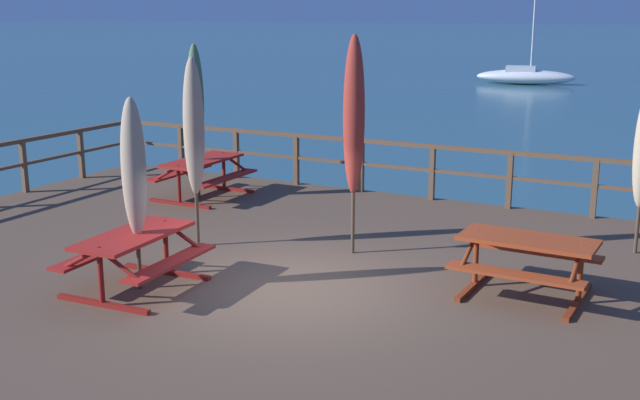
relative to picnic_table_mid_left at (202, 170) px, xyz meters
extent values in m
plane|color=#2D5B6B|center=(4.08, -3.68, -1.39)|extent=(600.00, 600.00, 0.00)
cube|color=brown|center=(4.08, -3.68, -0.97)|extent=(15.39, 11.45, 0.84)
cube|color=brown|center=(4.08, 1.89, 0.49)|extent=(15.09, 0.09, 0.08)
cube|color=brown|center=(4.08, 1.89, 0.02)|extent=(15.09, 0.07, 0.06)
cube|color=brown|center=(-3.46, 1.89, -0.03)|extent=(0.10, 0.10, 1.05)
cube|color=brown|center=(-1.96, 1.89, -0.03)|extent=(0.10, 0.10, 1.05)
cube|color=brown|center=(-0.45, 1.89, -0.03)|extent=(0.10, 0.10, 1.05)
cube|color=brown|center=(1.06, 1.89, -0.03)|extent=(0.10, 0.10, 1.05)
cube|color=brown|center=(2.57, 1.89, -0.03)|extent=(0.10, 0.10, 1.05)
cube|color=brown|center=(4.08, 1.89, -0.03)|extent=(0.10, 0.10, 1.05)
cube|color=brown|center=(5.59, 1.89, -0.03)|extent=(0.10, 0.10, 1.05)
cube|color=brown|center=(7.10, 1.89, -0.03)|extent=(0.10, 0.10, 1.05)
cube|color=brown|center=(-3.46, -1.29, -0.03)|extent=(0.10, 0.10, 1.05)
cube|color=brown|center=(-3.46, 0.30, -0.03)|extent=(0.10, 0.10, 1.05)
cube|color=brown|center=(-3.46, 1.89, -0.03)|extent=(0.10, 0.10, 1.05)
cube|color=maroon|center=(0.00, 0.00, 0.18)|extent=(0.76, 1.85, 0.05)
cube|color=maroon|center=(0.56, 0.00, -0.12)|extent=(0.28, 1.85, 0.04)
cube|color=maroon|center=(-0.56, 0.00, -0.12)|extent=(0.28, 1.85, 0.04)
cube|color=maroon|center=(0.00, -0.75, -0.53)|extent=(1.40, 0.08, 0.06)
cylinder|color=maroon|center=(0.00, -0.75, -0.19)|extent=(0.07, 0.07, 0.74)
cylinder|color=maroon|center=(0.28, -0.74, 0.03)|extent=(0.63, 0.06, 0.37)
cylinder|color=maroon|center=(-0.28, -0.75, 0.03)|extent=(0.63, 0.06, 0.37)
cube|color=maroon|center=(0.00, 0.75, -0.53)|extent=(1.40, 0.08, 0.06)
cylinder|color=maroon|center=(0.00, 0.75, -0.19)|extent=(0.07, 0.07, 0.74)
cylinder|color=maroon|center=(0.28, 0.75, 0.03)|extent=(0.63, 0.06, 0.37)
cylinder|color=maroon|center=(-0.28, 0.74, 0.03)|extent=(0.63, 0.06, 0.37)
cube|color=#993819|center=(6.94, -2.57, 0.18)|extent=(1.72, 0.81, 0.05)
cube|color=#993819|center=(6.92, -3.13, -0.12)|extent=(1.71, 0.33, 0.04)
cube|color=#993819|center=(6.96, -2.01, -0.12)|extent=(1.71, 0.33, 0.04)
cube|color=maroon|center=(6.27, -2.55, -0.53)|extent=(0.12, 1.40, 0.06)
cylinder|color=maroon|center=(6.27, -2.55, -0.19)|extent=(0.07, 0.07, 0.74)
cylinder|color=maroon|center=(6.26, -2.83, 0.03)|extent=(0.08, 0.63, 0.37)
cylinder|color=maroon|center=(6.28, -2.27, 0.03)|extent=(0.08, 0.63, 0.37)
cube|color=maroon|center=(7.61, -2.59, -0.53)|extent=(0.12, 1.40, 0.06)
cylinder|color=maroon|center=(7.61, -2.59, -0.19)|extent=(0.07, 0.07, 0.74)
cylinder|color=maroon|center=(7.60, -2.87, 0.03)|extent=(0.08, 0.63, 0.37)
cylinder|color=maroon|center=(7.62, -2.31, 0.03)|extent=(0.08, 0.63, 0.37)
cube|color=maroon|center=(2.34, -4.73, 0.18)|extent=(0.85, 1.76, 0.05)
cube|color=maroon|center=(2.90, -4.70, -0.12)|extent=(0.37, 1.74, 0.04)
cube|color=maroon|center=(1.78, -4.76, -0.12)|extent=(0.37, 1.74, 0.04)
cube|color=maroon|center=(2.37, -5.41, -0.53)|extent=(1.40, 0.15, 0.06)
cylinder|color=maroon|center=(2.37, -5.41, -0.19)|extent=(0.07, 0.07, 0.74)
cylinder|color=maroon|center=(2.65, -5.39, 0.03)|extent=(0.63, 0.09, 0.37)
cylinder|color=maroon|center=(2.09, -5.42, 0.03)|extent=(0.63, 0.09, 0.37)
cube|color=maroon|center=(2.30, -4.04, -0.53)|extent=(1.40, 0.15, 0.06)
cylinder|color=maroon|center=(2.30, -4.04, -0.19)|extent=(0.07, 0.07, 0.74)
cylinder|color=maroon|center=(2.58, -4.03, 0.03)|extent=(0.63, 0.09, 0.37)
cylinder|color=maroon|center=(2.02, -4.06, 0.03)|extent=(0.63, 0.09, 0.37)
cylinder|color=#4C3828|center=(-0.05, -0.07, 0.86)|extent=(0.06, 0.06, 2.83)
ellipsoid|color=#4C704C|center=(-0.05, -0.07, 1.36)|extent=(0.32, 0.32, 2.15)
cylinder|color=#2D432D|center=(-0.05, -0.07, 1.20)|extent=(0.21, 0.21, 0.05)
cone|color=#4C3828|center=(-0.05, -0.07, 2.35)|extent=(0.10, 0.10, 0.14)
cylinder|color=#4C3828|center=(4.19, -1.96, 0.99)|extent=(0.06, 0.06, 3.09)
ellipsoid|color=#A33328|center=(4.19, -1.96, 1.54)|extent=(0.32, 0.32, 2.35)
cylinder|color=maroon|center=(4.19, -1.96, 1.36)|extent=(0.21, 0.21, 0.05)
cone|color=#4C3828|center=(4.19, -1.96, 2.61)|extent=(0.10, 0.10, 0.14)
cylinder|color=#4C3828|center=(2.35, -4.68, 0.64)|extent=(0.06, 0.06, 2.40)
ellipsoid|color=tan|center=(2.35, -4.68, 1.07)|extent=(0.32, 0.32, 1.82)
cylinder|color=#685B4C|center=(2.35, -4.68, 0.93)|extent=(0.21, 0.21, 0.05)
cone|color=#4C3828|center=(2.35, -4.68, 1.92)|extent=(0.10, 0.10, 0.14)
cylinder|color=#4C3828|center=(1.87, -2.73, 0.83)|extent=(0.06, 0.06, 2.77)
ellipsoid|color=tan|center=(1.87, -2.73, 1.32)|extent=(0.32, 0.32, 2.10)
cylinder|color=#685B4C|center=(1.87, -2.73, 1.16)|extent=(0.21, 0.21, 0.05)
cone|color=#4C3828|center=(1.87, -2.73, 2.28)|extent=(0.10, 0.10, 0.14)
ellipsoid|color=silver|center=(-2.28, 37.24, -0.94)|extent=(6.20, 2.65, 0.90)
cube|color=silver|center=(-2.58, 37.19, -0.45)|extent=(1.96, 1.38, 0.36)
cylinder|color=silver|center=(-1.99, 37.29, 2.83)|extent=(0.10, 0.10, 7.00)
camera|label=1|loc=(8.98, -12.26, 3.01)|focal=43.83mm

